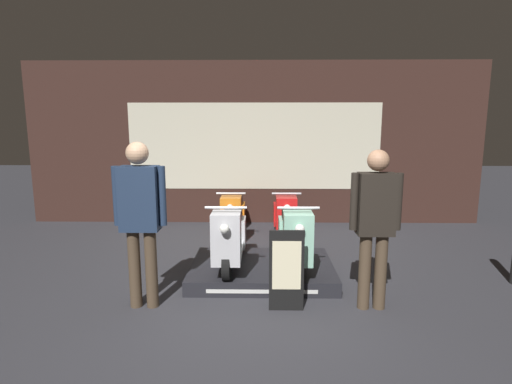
% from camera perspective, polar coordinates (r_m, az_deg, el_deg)
% --- Properties ---
extents(ground_plane, '(30.00, 30.00, 0.00)m').
position_cam_1_polar(ground_plane, '(4.54, -1.22, -16.37)').
color(ground_plane, '#2D2D33').
extents(shop_wall_back, '(9.04, 0.09, 3.20)m').
position_cam_1_polar(shop_wall_back, '(8.00, -0.23, 6.89)').
color(shop_wall_back, '#331E19').
rests_on(shop_wall_back, ground_plane).
extents(display_platform, '(1.85, 1.34, 0.18)m').
position_cam_1_polar(display_platform, '(5.37, 0.85, -11.06)').
color(display_platform, black).
rests_on(display_platform, ground_plane).
extents(scooter_display_left, '(0.48, 1.55, 0.88)m').
position_cam_1_polar(scooter_display_left, '(5.24, -3.72, -6.44)').
color(scooter_display_left, black).
rests_on(scooter_display_left, display_platform).
extents(scooter_display_right, '(0.48, 1.55, 0.88)m').
position_cam_1_polar(scooter_display_right, '(5.24, 5.45, -6.46)').
color(scooter_display_right, black).
rests_on(scooter_display_right, display_platform).
extents(scooter_backrow_0, '(0.48, 1.55, 0.88)m').
position_cam_1_polar(scooter_backrow_0, '(7.19, -3.24, -3.43)').
color(scooter_backrow_0, black).
rests_on(scooter_backrow_0, ground_plane).
extents(scooter_backrow_1, '(0.48, 1.55, 0.88)m').
position_cam_1_polar(scooter_backrow_1, '(7.18, 4.08, -3.45)').
color(scooter_backrow_1, black).
rests_on(scooter_backrow_1, ground_plane).
extents(person_left_browsing, '(0.57, 0.24, 1.82)m').
position_cam_1_polar(person_left_browsing, '(4.43, -16.22, -2.72)').
color(person_left_browsing, '#473828').
rests_on(person_left_browsing, ground_plane).
extents(person_right_browsing, '(0.54, 0.23, 1.74)m').
position_cam_1_polar(person_right_browsing, '(4.41, 16.67, -3.62)').
color(person_right_browsing, '#473828').
rests_on(person_right_browsing, ground_plane).
extents(price_sign_board, '(0.37, 0.04, 0.89)m').
position_cam_1_polar(price_sign_board, '(4.36, 4.38, -11.10)').
color(price_sign_board, black).
rests_on(price_sign_board, ground_plane).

